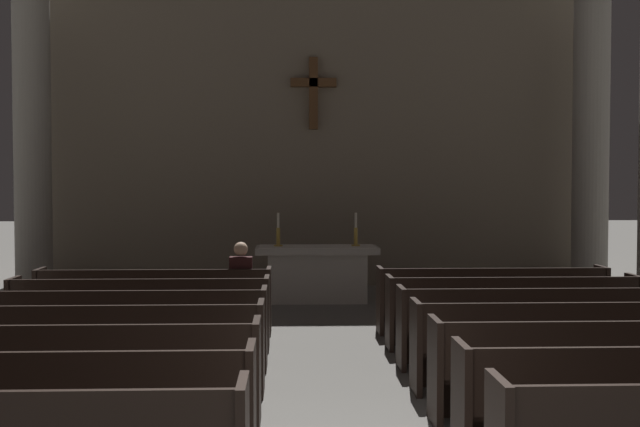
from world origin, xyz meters
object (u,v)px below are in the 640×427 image
(pew_left_row_3, at_px, (72,375))
(pew_right_row_6, at_px, (513,312))
(pew_left_row_6, at_px, (141,314))
(altar, at_px, (317,272))
(pew_left_row_7, at_px, (155,301))
(pew_right_row_4, at_px, (571,345))
(candlestick_left, at_px, (278,236))
(pew_right_row_5, at_px, (539,327))
(column_left_fourth, at_px, (32,123))
(pew_right_row_3, at_px, (614,370))
(column_right_fourth, at_px, (591,125))
(candlestick_right, at_px, (356,236))
(pew_left_row_2, at_px, (32,410))
(pew_left_row_5, at_px, (123,329))
(pew_left_row_4, at_px, (101,349))
(pew_right_row_7, at_px, (492,299))
(lone_worshipper, at_px, (241,285))

(pew_left_row_3, distance_m, pew_right_row_6, 5.79)
(pew_left_row_6, xyz_separation_m, altar, (2.40, 4.14, 0.06))
(pew_left_row_7, xyz_separation_m, pew_right_row_4, (4.81, -3.22, 0.00))
(pew_left_row_3, xyz_separation_m, candlestick_left, (1.70, 7.36, 0.72))
(pew_right_row_5, relative_size, column_left_fourth, 0.49)
(pew_right_row_3, distance_m, column_right_fourth, 9.17)
(candlestick_right, bearing_deg, pew_left_row_6, -126.84)
(candlestick_left, bearing_deg, pew_left_row_2, -101.41)
(pew_left_row_5, xyz_separation_m, pew_left_row_7, (0.00, 2.15, 0.00))
(pew_left_row_6, distance_m, pew_right_row_5, 4.92)
(pew_left_row_6, relative_size, pew_left_row_7, 1.00)
(pew_left_row_3, xyz_separation_m, pew_right_row_5, (4.81, 2.15, 0.00))
(pew_left_row_6, height_order, pew_right_row_6, same)
(pew_left_row_6, distance_m, pew_right_row_4, 5.26)
(pew_left_row_4, bearing_deg, pew_left_row_2, -90.00)
(pew_left_row_6, height_order, pew_left_row_7, same)
(pew_right_row_5, bearing_deg, pew_left_row_6, 167.40)
(pew_left_row_6, xyz_separation_m, column_left_fourth, (-2.92, 5.01, 2.79))
(pew_right_row_5, relative_size, column_right_fourth, 0.49)
(pew_right_row_7, relative_size, column_right_fourth, 0.49)
(pew_left_row_6, relative_size, pew_right_row_4, 1.00)
(pew_left_row_5, bearing_deg, column_left_fourth, 115.65)
(pew_right_row_5, distance_m, column_right_fourth, 7.31)
(pew_right_row_7, bearing_deg, altar, 128.08)
(pew_left_row_5, relative_size, lone_worshipper, 2.48)
(pew_left_row_7, distance_m, column_right_fourth, 9.11)
(pew_left_row_3, height_order, altar, altar)
(pew_left_row_6, bearing_deg, pew_right_row_7, 12.60)
(candlestick_right, xyz_separation_m, lone_worshipper, (-1.88, -3.03, -0.51))
(pew_right_row_3, distance_m, candlestick_right, 7.59)
(candlestick_right, bearing_deg, pew_left_row_5, -120.75)
(pew_left_row_7, height_order, lone_worshipper, lone_worshipper)
(pew_right_row_4, height_order, altar, altar)
(pew_left_row_2, relative_size, pew_right_row_4, 1.00)
(pew_right_row_3, height_order, column_right_fourth, column_right_fourth)
(pew_right_row_7, bearing_deg, pew_right_row_6, -90.00)
(pew_right_row_7, bearing_deg, pew_left_row_5, -155.91)
(candlestick_left, bearing_deg, pew_left_row_6, -112.35)
(pew_left_row_2, bearing_deg, pew_right_row_3, 12.60)
(pew_left_row_5, bearing_deg, pew_right_row_6, 12.60)
(pew_left_row_2, bearing_deg, candlestick_right, 69.81)
(pew_right_row_6, xyz_separation_m, altar, (-2.40, 4.14, 0.06))
(pew_left_row_2, distance_m, candlestick_right, 9.02)
(pew_right_row_7, bearing_deg, candlestick_right, 119.04)
(pew_left_row_7, height_order, pew_right_row_6, same)
(pew_right_row_5, xyz_separation_m, candlestick_left, (-3.10, 5.22, 0.72))
(pew_left_row_6, relative_size, pew_right_row_3, 1.00)
(pew_left_row_5, relative_size, candlestick_right, 5.44)
(pew_left_row_2, height_order, pew_left_row_7, same)
(pew_left_row_4, distance_m, candlestick_left, 6.56)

